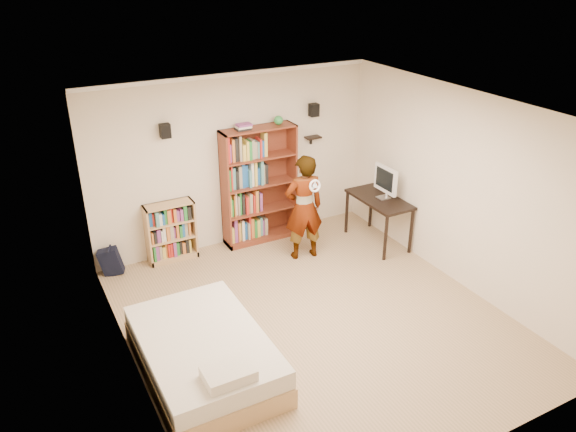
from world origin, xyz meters
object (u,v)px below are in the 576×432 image
(tall_bookshelf, at_px, (259,186))
(low_bookshelf, at_px, (171,232))
(computer_desk, at_px, (378,220))
(daybed, at_px, (204,350))
(person, at_px, (304,208))

(tall_bookshelf, bearing_deg, low_bookshelf, 178.64)
(tall_bookshelf, xyz_separation_m, computer_desk, (1.61, -0.98, -0.55))
(daybed, bearing_deg, low_bookshelf, 79.94)
(computer_desk, distance_m, person, 1.35)
(person, bearing_deg, computer_desk, -178.84)
(tall_bookshelf, bearing_deg, person, -67.97)
(low_bookshelf, xyz_separation_m, daybed, (-0.47, -2.62, -0.17))
(tall_bookshelf, xyz_separation_m, daybed, (-1.93, -2.59, -0.64))
(computer_desk, xyz_separation_m, daybed, (-3.53, -1.61, -0.09))
(low_bookshelf, bearing_deg, computer_desk, -18.34)
(tall_bookshelf, xyz_separation_m, person, (0.33, -0.83, -0.12))
(low_bookshelf, relative_size, person, 0.56)
(low_bookshelf, distance_m, daybed, 2.67)
(computer_desk, bearing_deg, person, 173.06)
(computer_desk, bearing_deg, low_bookshelf, 161.66)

